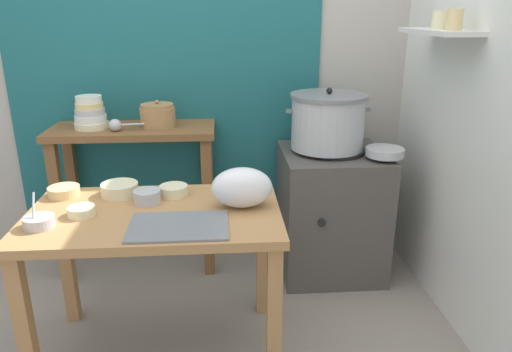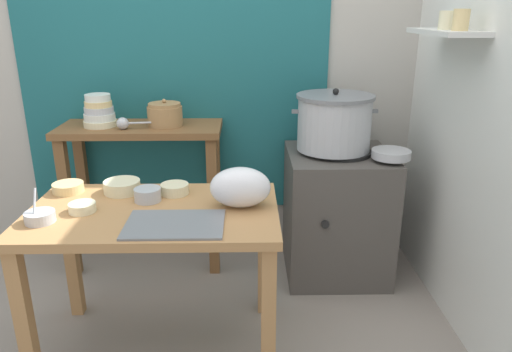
# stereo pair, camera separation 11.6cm
# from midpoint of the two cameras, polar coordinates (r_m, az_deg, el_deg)

# --- Properties ---
(ground_plane) EXTENTS (9.00, 9.00, 0.00)m
(ground_plane) POSITION_cam_midpoint_polar(r_m,az_deg,el_deg) (2.52, -6.68, -19.04)
(ground_plane) COLOR gray
(wall_back) EXTENTS (4.40, 0.12, 2.60)m
(wall_back) POSITION_cam_midpoint_polar(r_m,az_deg,el_deg) (3.08, -4.13, 14.47)
(wall_back) COLOR #B2ADA3
(wall_back) RESTS_ON ground
(wall_right) EXTENTS (0.30, 3.20, 2.60)m
(wall_right) POSITION_cam_midpoint_polar(r_m,az_deg,el_deg) (2.47, 27.44, 11.24)
(wall_right) COLOR silver
(wall_right) RESTS_ON ground
(prep_table) EXTENTS (1.10, 0.66, 0.72)m
(prep_table) POSITION_cam_midpoint_polar(r_m,az_deg,el_deg) (2.20, -10.45, -6.58)
(prep_table) COLOR #B27F4C
(prep_table) RESTS_ON ground
(back_shelf_table) EXTENTS (0.96, 0.40, 0.90)m
(back_shelf_table) POSITION_cam_midpoint_polar(r_m,az_deg,el_deg) (2.99, -12.21, 1.72)
(back_shelf_table) COLOR brown
(back_shelf_table) RESTS_ON ground
(stove_block) EXTENTS (0.60, 0.61, 0.78)m
(stove_block) POSITION_cam_midpoint_polar(r_m,az_deg,el_deg) (2.97, 10.64, -4.32)
(stove_block) COLOR #4C4742
(stove_block) RESTS_ON ground
(steamer_pot) EXTENTS (0.49, 0.44, 0.36)m
(steamer_pot) POSITION_cam_midpoint_polar(r_m,az_deg,el_deg) (2.81, 10.45, 6.29)
(steamer_pot) COLOR #B7BABF
(steamer_pot) RESTS_ON stove_block
(clay_pot) EXTENTS (0.21, 0.21, 0.16)m
(clay_pot) POSITION_cam_midpoint_polar(r_m,az_deg,el_deg) (2.89, -9.63, 7.20)
(clay_pot) COLOR #A37A4C
(clay_pot) RESTS_ON back_shelf_table
(bowl_stack_enamel) EXTENTS (0.19, 0.19, 0.19)m
(bowl_stack_enamel) POSITION_cam_midpoint_polar(r_m,az_deg,el_deg) (2.96, -17.06, 7.26)
(bowl_stack_enamel) COLOR beige
(bowl_stack_enamel) RESTS_ON back_shelf_table
(ladle) EXTENTS (0.27, 0.07, 0.07)m
(ladle) POSITION_cam_midpoint_polar(r_m,az_deg,el_deg) (2.85, -14.22, 6.07)
(ladle) COLOR #B7BABF
(ladle) RESTS_ON back_shelf_table
(serving_tray) EXTENTS (0.40, 0.28, 0.01)m
(serving_tray) POSITION_cam_midpoint_polar(r_m,az_deg,el_deg) (1.98, -8.05, -5.72)
(serving_tray) COLOR slate
(serving_tray) RESTS_ON prep_table
(plastic_bag) EXTENTS (0.27, 0.17, 0.18)m
(plastic_bag) POSITION_cam_midpoint_polar(r_m,az_deg,el_deg) (2.11, -0.31, -1.37)
(plastic_bag) COLOR white
(plastic_bag) RESTS_ON prep_table
(wide_pan) EXTENTS (0.21, 0.21, 0.04)m
(wide_pan) POSITION_cam_midpoint_polar(r_m,az_deg,el_deg) (2.75, 16.92, 2.51)
(wide_pan) COLOR #B7BABF
(wide_pan) RESTS_ON stove_block
(prep_bowl_0) EXTENTS (0.13, 0.13, 0.05)m
(prep_bowl_0) POSITION_cam_midpoint_polar(r_m,az_deg,el_deg) (2.31, -8.23, -1.49)
(prep_bowl_0) COLOR beige
(prep_bowl_0) RESTS_ON prep_table
(prep_bowl_1) EXTENTS (0.12, 0.12, 0.04)m
(prep_bowl_1) POSITION_cam_midpoint_polar(r_m,az_deg,el_deg) (2.20, -18.54, -3.52)
(prep_bowl_1) COLOR beige
(prep_bowl_1) RESTS_ON prep_table
(prep_bowl_2) EXTENTS (0.12, 0.12, 0.14)m
(prep_bowl_2) POSITION_cam_midpoint_polar(r_m,az_deg,el_deg) (2.15, -22.90, -4.45)
(prep_bowl_2) COLOR #B7BABF
(prep_bowl_2) RESTS_ON prep_table
(prep_bowl_3) EXTENTS (0.12, 0.12, 0.06)m
(prep_bowl_3) POSITION_cam_midpoint_polar(r_m,az_deg,el_deg) (2.24, -11.31, -2.13)
(prep_bowl_3) COLOR #B7BABF
(prep_bowl_3) RESTS_ON prep_table
(prep_bowl_4) EXTENTS (0.17, 0.17, 0.06)m
(prep_bowl_4) POSITION_cam_midpoint_polar(r_m,az_deg,el_deg) (2.37, -14.29, -1.19)
(prep_bowl_4) COLOR beige
(prep_bowl_4) RESTS_ON prep_table
(prep_bowl_5) EXTENTS (0.15, 0.15, 0.05)m
(prep_bowl_5) POSITION_cam_midpoint_polar(r_m,az_deg,el_deg) (2.45, -20.17, -1.26)
(prep_bowl_5) COLOR #E5C684
(prep_bowl_5) RESTS_ON prep_table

